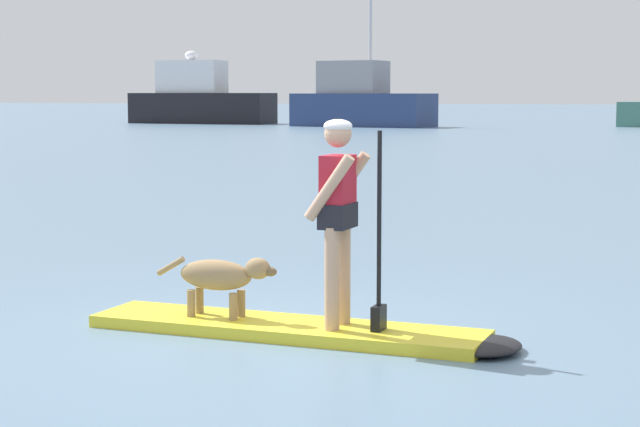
{
  "coord_description": "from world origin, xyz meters",
  "views": [
    {
      "loc": [
        2.74,
        -8.31,
        1.98
      ],
      "look_at": [
        0.0,
        1.0,
        0.9
      ],
      "focal_mm": 60.51,
      "sensor_mm": 36.0,
      "label": 1
    }
  ],
  "objects": [
    {
      "name": "ground_plane",
      "position": [
        0.0,
        0.0,
        0.0
      ],
      "size": [
        400.0,
        400.0,
        0.0
      ],
      "primitive_type": "plane",
      "color": "slate"
    },
    {
      "name": "paddleboard",
      "position": [
        0.23,
        -0.02,
        0.05
      ],
      "size": [
        3.67,
        1.03,
        0.1
      ],
      "color": "yellow",
      "rests_on": "ground_plane"
    },
    {
      "name": "person_paddler",
      "position": [
        0.47,
        -0.04,
        1.07
      ],
      "size": [
        0.63,
        0.51,
        1.68
      ],
      "color": "tan",
      "rests_on": "paddleboard"
    },
    {
      "name": "dog",
      "position": [
        -0.59,
        0.05,
        0.45
      ],
      "size": [
        1.13,
        0.28,
        0.53
      ],
      "color": "#997A51",
      "rests_on": "paddleboard"
    },
    {
      "name": "moored_boat_far_starboard",
      "position": [
        -25.5,
        59.05,
        1.59
      ],
      "size": [
        9.93,
        3.69,
        4.84
      ],
      "color": "black",
      "rests_on": "ground_plane"
    },
    {
      "name": "moored_boat_center",
      "position": [
        -13.4,
        55.34,
        1.52
      ],
      "size": [
        8.94,
        5.03,
        11.44
      ],
      "color": "navy",
      "rests_on": "ground_plane"
    }
  ]
}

